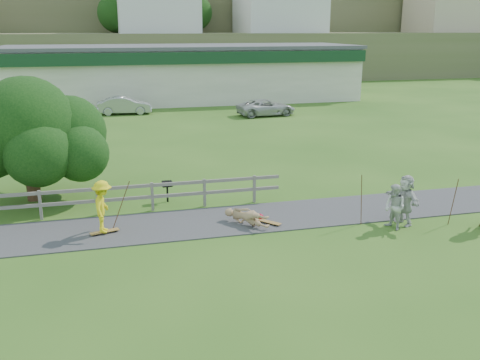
{
  "coord_description": "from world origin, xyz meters",
  "views": [
    {
      "loc": [
        -3.56,
        -16.11,
        6.7
      ],
      "look_at": [
        1.08,
        2.0,
        1.35
      ],
      "focal_mm": 40.0,
      "sensor_mm": 36.0,
      "label": 1
    }
  ],
  "objects_px": {
    "car_white": "(266,107)",
    "spectator_a": "(395,207)",
    "skater_fallen": "(247,217)",
    "bbq": "(167,192)",
    "spectator_d": "(405,200)",
    "car_silver": "(125,105)",
    "tree": "(29,150)",
    "skater_rider": "(103,209)"
  },
  "relations": [
    {
      "from": "skater_fallen",
      "to": "spectator_d",
      "type": "relative_size",
      "value": 0.99
    },
    {
      "from": "skater_fallen",
      "to": "car_silver",
      "type": "bearing_deg",
      "value": 59.62
    },
    {
      "from": "spectator_a",
      "to": "car_white",
      "type": "height_order",
      "value": "spectator_a"
    },
    {
      "from": "skater_rider",
      "to": "bbq",
      "type": "height_order",
      "value": "skater_rider"
    },
    {
      "from": "spectator_d",
      "to": "car_silver",
      "type": "relative_size",
      "value": 0.42
    },
    {
      "from": "skater_fallen",
      "to": "car_silver",
      "type": "relative_size",
      "value": 0.42
    },
    {
      "from": "car_white",
      "to": "bbq",
      "type": "height_order",
      "value": "car_white"
    },
    {
      "from": "car_white",
      "to": "skater_rider",
      "type": "bearing_deg",
      "value": 144.94
    },
    {
      "from": "tree",
      "to": "bbq",
      "type": "xyz_separation_m",
      "value": [
        5.17,
        -1.6,
        -1.65
      ]
    },
    {
      "from": "car_white",
      "to": "bbq",
      "type": "distance_m",
      "value": 22.22
    },
    {
      "from": "spectator_d",
      "to": "bbq",
      "type": "distance_m",
      "value": 9.03
    },
    {
      "from": "car_silver",
      "to": "car_white",
      "type": "distance_m",
      "value": 11.32
    },
    {
      "from": "spectator_a",
      "to": "spectator_d",
      "type": "distance_m",
      "value": 0.68
    },
    {
      "from": "car_white",
      "to": "spectator_d",
      "type": "bearing_deg",
      "value": 168.39
    },
    {
      "from": "car_white",
      "to": "spectator_a",
      "type": "bearing_deg",
      "value": 167.12
    },
    {
      "from": "car_white",
      "to": "tree",
      "type": "bearing_deg",
      "value": 133.83
    },
    {
      "from": "skater_rider",
      "to": "skater_fallen",
      "type": "height_order",
      "value": "skater_rider"
    },
    {
      "from": "car_silver",
      "to": "skater_fallen",
      "type": "bearing_deg",
      "value": -170.26
    },
    {
      "from": "spectator_d",
      "to": "car_white",
      "type": "distance_m",
      "value": 24.46
    },
    {
      "from": "skater_fallen",
      "to": "spectator_d",
      "type": "bearing_deg",
      "value": -49.55
    },
    {
      "from": "bbq",
      "to": "spectator_a",
      "type": "bearing_deg",
      "value": -35.3
    },
    {
      "from": "skater_fallen",
      "to": "spectator_a",
      "type": "xyz_separation_m",
      "value": [
        4.82,
        -1.56,
        0.47
      ]
    },
    {
      "from": "skater_rider",
      "to": "skater_fallen",
      "type": "xyz_separation_m",
      "value": [
        4.84,
        -0.39,
        -0.56
      ]
    },
    {
      "from": "spectator_a",
      "to": "spectator_d",
      "type": "height_order",
      "value": "spectator_d"
    },
    {
      "from": "car_white",
      "to": "car_silver",
      "type": "bearing_deg",
      "value": 66.04
    },
    {
      "from": "skater_fallen",
      "to": "bbq",
      "type": "distance_m",
      "value": 4.11
    },
    {
      "from": "skater_fallen",
      "to": "bbq",
      "type": "xyz_separation_m",
      "value": [
        -2.36,
        3.36,
        0.1
      ]
    },
    {
      "from": "skater_fallen",
      "to": "spectator_a",
      "type": "bearing_deg",
      "value": -54.67
    },
    {
      "from": "skater_fallen",
      "to": "skater_rider",
      "type": "bearing_deg",
      "value": 138.7
    },
    {
      "from": "skater_rider",
      "to": "skater_fallen",
      "type": "distance_m",
      "value": 4.88
    },
    {
      "from": "spectator_a",
      "to": "car_silver",
      "type": "bearing_deg",
      "value": 178.58
    },
    {
      "from": "car_white",
      "to": "bbq",
      "type": "xyz_separation_m",
      "value": [
        -10.18,
        -19.75,
        -0.22
      ]
    },
    {
      "from": "spectator_a",
      "to": "bbq",
      "type": "relative_size",
      "value": 1.87
    },
    {
      "from": "spectator_d",
      "to": "skater_fallen",
      "type": "bearing_deg",
      "value": -110.65
    },
    {
      "from": "tree",
      "to": "bbq",
      "type": "distance_m",
      "value": 5.66
    },
    {
      "from": "skater_fallen",
      "to": "spectator_a",
      "type": "relative_size",
      "value": 1.12
    },
    {
      "from": "spectator_a",
      "to": "car_silver",
      "type": "distance_m",
      "value": 29.23
    },
    {
      "from": "car_silver",
      "to": "tree",
      "type": "relative_size",
      "value": 0.69
    },
    {
      "from": "skater_rider",
      "to": "tree",
      "type": "bearing_deg",
      "value": 39.34
    },
    {
      "from": "skater_fallen",
      "to": "spectator_d",
      "type": "xyz_separation_m",
      "value": [
        5.41,
        -1.23,
        0.57
      ]
    },
    {
      "from": "spectator_d",
      "to": "bbq",
      "type": "relative_size",
      "value": 2.12
    },
    {
      "from": "spectator_d",
      "to": "tree",
      "type": "distance_m",
      "value": 14.39
    }
  ]
}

